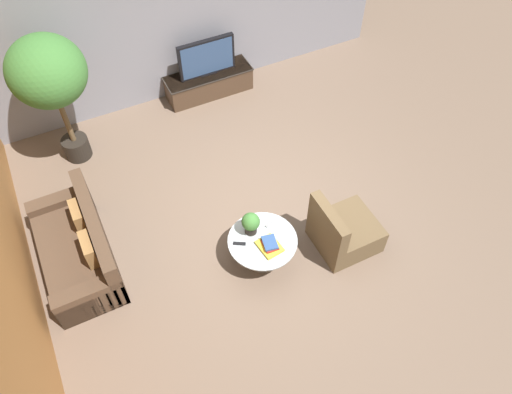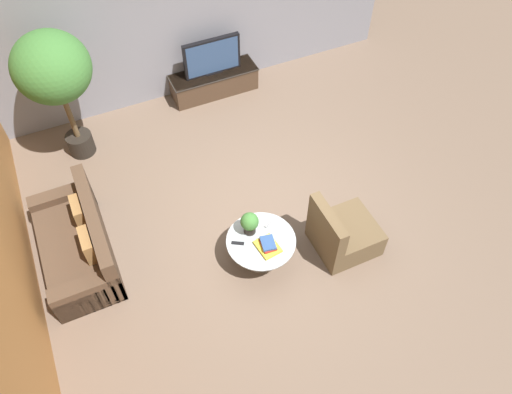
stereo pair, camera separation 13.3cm
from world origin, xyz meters
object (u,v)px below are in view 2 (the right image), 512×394
(television, at_px, (212,57))
(potted_palm_tall, at_px, (53,72))
(media_console, at_px, (214,82))
(armchair_wicker, at_px, (342,234))
(potted_plant_tabletop, at_px, (250,223))
(couch_by_wall, at_px, (79,245))
(coffee_table, at_px, (261,246))

(television, xyz_separation_m, potted_palm_tall, (-2.47, -0.50, 0.81))
(media_console, bearing_deg, potted_palm_tall, -168.46)
(media_console, height_order, armchair_wicker, armchair_wicker)
(armchair_wicker, xyz_separation_m, potted_palm_tall, (-2.83, 3.28, 1.28))
(armchair_wicker, relative_size, potted_plant_tabletop, 2.57)
(couch_by_wall, bearing_deg, media_console, 131.00)
(potted_plant_tabletop, bearing_deg, media_console, 76.66)
(television, bearing_deg, potted_palm_tall, -168.50)
(television, xyz_separation_m, potted_plant_tabletop, (-0.79, -3.32, -0.13))
(television, bearing_deg, couch_by_wall, -139.02)
(armchair_wicker, distance_m, potted_plant_tabletop, 1.29)
(television, xyz_separation_m, couch_by_wall, (-2.88, -2.51, -0.46))
(coffee_table, xyz_separation_m, potted_palm_tall, (-1.76, 3.01, 1.26))
(coffee_table, distance_m, potted_plant_tabletop, 0.38)
(media_console, distance_m, television, 0.52)
(potted_palm_tall, bearing_deg, media_console, 11.54)
(armchair_wicker, bearing_deg, potted_plant_tabletop, 68.49)
(coffee_table, xyz_separation_m, armchair_wicker, (1.08, -0.26, -0.02))
(couch_by_wall, distance_m, potted_plant_tabletop, 2.27)
(television, xyz_separation_m, armchair_wicker, (0.37, -3.78, -0.47))
(armchair_wicker, bearing_deg, couch_by_wall, 68.63)
(armchair_wicker, distance_m, potted_palm_tall, 4.52)
(television, height_order, couch_by_wall, television)
(potted_palm_tall, bearing_deg, armchair_wicker, -49.13)
(television, relative_size, coffee_table, 1.09)
(media_console, distance_m, couch_by_wall, 3.82)
(television, distance_m, coffee_table, 3.61)
(coffee_table, height_order, armchair_wicker, armchair_wicker)
(television, relative_size, potted_plant_tabletop, 2.97)
(coffee_table, distance_m, potted_palm_tall, 3.70)
(coffee_table, bearing_deg, armchair_wicker, -13.80)
(media_console, bearing_deg, television, -90.00)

